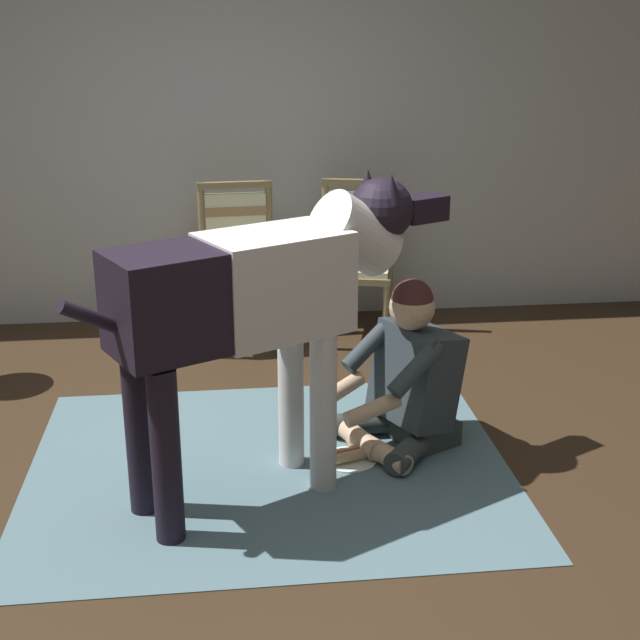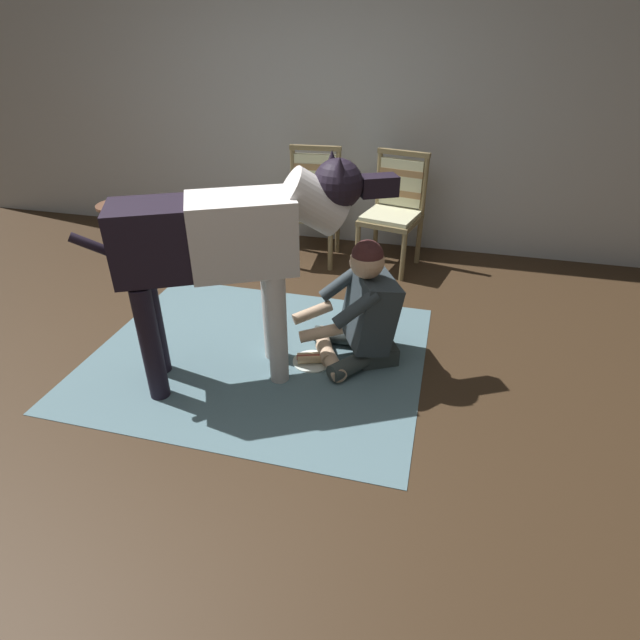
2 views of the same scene
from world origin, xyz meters
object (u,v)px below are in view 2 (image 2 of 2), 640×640
Objects in this scene: dining_chair_right_of_pair at (395,205)px; person_sitting_on_floor at (362,313)px; large_dog at (232,243)px; dining_chair_left_of_pair at (313,199)px; round_side_table at (124,228)px; hot_dog_on_plate at (312,359)px.

person_sitting_on_floor is at bearing -89.96° from dining_chair_right_of_pair.
person_sitting_on_floor is at bearing 27.12° from large_dog.
dining_chair_right_of_pair is 1.21× the size of person_sitting_on_floor.
dining_chair_left_of_pair is at bearing 91.56° from large_dog.
dining_chair_left_of_pair is 1.93m from large_dog.
person_sitting_on_floor is 1.51× the size of round_side_table.
hot_dog_on_plate is at bearing -99.64° from dining_chair_right_of_pair.
person_sitting_on_floor is at bearing -64.61° from dining_chair_left_of_pair.
large_dog is 0.95m from hot_dog_on_plate.
large_dog is at bearing -88.44° from dining_chair_left_of_pair.
dining_chair_right_of_pair is at bearing 80.36° from hot_dog_on_plate.
dining_chair_left_of_pair is at bearing 115.39° from person_sitting_on_floor.
hot_dog_on_plate is at bearing -29.03° from round_side_table.
dining_chair_left_of_pair and dining_chair_right_of_pair have the same top height.
dining_chair_left_of_pair is at bearing 179.83° from dining_chair_right_of_pair.
dining_chair_left_of_pair reaches higher than person_sitting_on_floor.
person_sitting_on_floor is 0.94m from large_dog.
hot_dog_on_plate is (0.45, -1.69, -0.52)m from dining_chair_left_of_pair.
person_sitting_on_floor reaches higher than hot_dog_on_plate.
dining_chair_right_of_pair is 3.88× the size of hot_dog_on_plate.
dining_chair_right_of_pair reaches higher than round_side_table.
person_sitting_on_floor is (0.00, -1.54, -0.21)m from dining_chair_right_of_pair.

